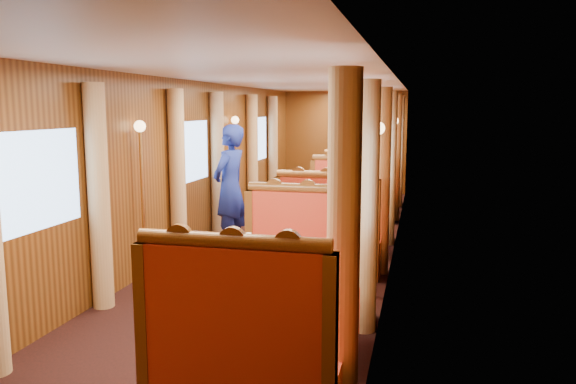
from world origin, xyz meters
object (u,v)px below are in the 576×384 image
(banquette_far_fwd, at_px, (359,199))
(passenger, at_px, (347,195))
(banquette_near_fwd, at_px, (242,364))
(teapot_back, at_px, (270,263))
(banquette_far_aft, at_px, (369,184))
(fruit_plate, at_px, (309,277))
(table_mid, at_px, (340,229))
(steward, at_px, (230,187))
(banquette_mid_aft, at_px, (349,213))
(banquette_mid_fwd, at_px, (328,242))
(table_far, at_px, (364,193))
(rose_vase_far, at_px, (364,166))
(teapot_right, at_px, (277,271))
(rose_vase_mid, at_px, (339,191))
(table_near, at_px, (280,316))
(tea_tray, at_px, (271,272))
(teapot_left, at_px, (257,269))
(banquette_near_aft, at_px, (304,275))

(banquette_far_fwd, bearing_deg, passenger, -90.00)
(banquette_near_fwd, bearing_deg, teapot_back, 94.94)
(banquette_far_aft, relative_size, fruit_plate, 6.00)
(table_mid, distance_m, steward, 1.73)
(banquette_mid_aft, distance_m, fruit_plate, 4.67)
(banquette_mid_fwd, relative_size, table_far, 1.28)
(banquette_far_fwd, relative_size, steward, 0.72)
(rose_vase_far, bearing_deg, teapot_right, -89.72)
(rose_vase_mid, distance_m, steward, 1.63)
(banquette_near_fwd, distance_m, banquette_mid_fwd, 3.50)
(banquette_mid_aft, relative_size, rose_vase_far, 3.72)
(teapot_right, relative_size, rose_vase_mid, 0.39)
(table_near, xyz_separation_m, teapot_right, (0.02, -0.15, 0.43))
(banquette_mid_fwd, bearing_deg, table_far, 90.00)
(table_far, relative_size, rose_vase_mid, 2.92)
(banquette_near_fwd, relative_size, table_mid, 1.28)
(banquette_far_aft, height_order, tea_tray, banquette_far_aft)
(banquette_mid_fwd, bearing_deg, table_near, -90.00)
(tea_tray, height_order, rose_vase_mid, rose_vase_mid)
(table_far, height_order, rose_vase_far, rose_vase_far)
(banquette_mid_fwd, bearing_deg, passenger, 90.00)
(table_far, distance_m, tea_tray, 7.04)
(table_near, relative_size, rose_vase_far, 2.92)
(table_far, height_order, fruit_plate, fruit_plate)
(table_mid, relative_size, teapot_back, 6.24)
(teapot_right, distance_m, fruit_plate, 0.26)
(table_far, bearing_deg, steward, -114.84)
(banquette_mid_aft, distance_m, teapot_left, 4.67)
(teapot_left, relative_size, rose_vase_mid, 0.41)
(banquette_mid_aft, xyz_separation_m, table_far, (0.00, 2.49, -0.05))
(banquette_far_fwd, bearing_deg, teapot_right, -89.82)
(table_mid, relative_size, tea_tray, 3.09)
(banquette_mid_aft, distance_m, passenger, 0.39)
(banquette_near_aft, bearing_deg, teapot_back, -95.21)
(banquette_far_aft, bearing_deg, table_mid, -90.00)
(banquette_far_aft, bearing_deg, banquette_far_fwd, -90.00)
(fruit_plate, relative_size, passenger, 0.29)
(rose_vase_mid, height_order, rose_vase_far, same)
(fruit_plate, xyz_separation_m, rose_vase_far, (-0.29, 7.14, 0.16))
(banquette_mid_aft, bearing_deg, passenger, -90.00)
(banquette_mid_aft, relative_size, rose_vase_mid, 3.72)
(steward, bearing_deg, rose_vase_mid, 104.83)
(rose_vase_mid, bearing_deg, banquette_far_aft, 89.83)
(banquette_mid_aft, relative_size, banquette_far_aft, 1.00)
(steward, bearing_deg, banquette_near_fwd, 32.63)
(banquette_mid_fwd, bearing_deg, teapot_left, -93.45)
(banquette_near_aft, height_order, rose_vase_mid, banquette_near_aft)
(table_far, distance_m, fruit_plate, 7.15)
(table_far, relative_size, steward, 0.57)
(fruit_plate, height_order, steward, steward)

